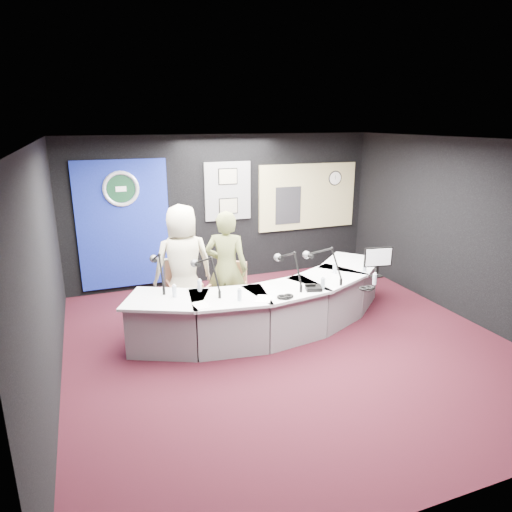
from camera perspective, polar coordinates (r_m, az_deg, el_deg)
name	(u,v)px	position (r m, az deg, el deg)	size (l,w,h in m)	color
ground	(289,344)	(6.60, 4.16, -10.90)	(6.00, 6.00, 0.00)	black
ceiling	(294,141)	(5.86, 4.75, 14.16)	(6.00, 6.00, 0.02)	silver
wall_back	(225,209)	(8.82, -3.87, 5.84)	(6.00, 0.02, 2.80)	black
wall_front	(463,352)	(3.78, 24.43, -10.86)	(6.00, 0.02, 2.80)	black
wall_left	(45,275)	(5.56, -24.83, -2.18)	(0.02, 6.00, 2.80)	black
wall_right	(466,230)	(7.81, 24.82, 2.92)	(0.02, 6.00, 2.80)	black
broadcast_desk	(271,306)	(6.88, 1.92, -6.23)	(4.50, 1.90, 0.75)	silver
backdrop_panel	(124,225)	(8.48, -16.19, 3.74)	(1.60, 0.05, 2.30)	navy
agency_seal	(121,189)	(8.32, -16.53, 8.05)	(0.63, 0.63, 0.07)	silver
seal_center	(121,189)	(8.33, -16.53, 8.05)	(0.48, 0.48, 0.01)	black
pinboard	(228,191)	(8.75, -3.55, 8.09)	(0.90, 0.04, 1.10)	slate
framed_photo_upper	(228,177)	(8.68, -3.52, 9.89)	(0.34, 0.02, 0.27)	gray
framed_photo_lower	(229,206)	(8.76, -3.45, 6.25)	(0.34, 0.02, 0.27)	gray
booth_window_frame	(308,197)	(9.41, 6.48, 7.39)	(2.12, 0.06, 1.32)	tan
booth_glow	(308,197)	(9.41, 6.51, 7.38)	(2.00, 0.02, 1.20)	#D1B484
equipment_rack	(288,206)	(9.22, 4.03, 6.32)	(0.55, 0.02, 0.75)	black
wall_clock	(335,178)	(9.63, 9.86, 9.57)	(0.28, 0.28, 0.01)	white
armchair_left	(185,294)	(7.20, -8.92, -4.69)	(0.51, 0.51, 0.90)	#AB6F4E
armchair_right	(227,291)	(7.01, -3.66, -4.39)	(0.60, 0.60, 1.07)	#AB6F4E
draped_jacket	(180,279)	(7.37, -9.48, -2.81)	(0.50, 0.10, 0.70)	slate
person_man	(183,265)	(7.05, -9.09, -1.07)	(0.91, 0.59, 1.86)	beige
person_woman	(226,269)	(6.89, -3.71, -1.62)	(0.65, 0.43, 1.78)	brown
computer_monitor	(378,257)	(7.10, 14.97, -0.10)	(0.46, 0.03, 0.31)	black
desk_phone	(314,288)	(6.48, 7.21, -4.03)	(0.22, 0.17, 0.05)	black
headphones_near	(367,288)	(6.64, 13.69, -3.92)	(0.20, 0.20, 0.03)	black
headphones_far	(285,296)	(6.17, 3.68, -5.07)	(0.21, 0.21, 0.03)	black
paper_stack	(201,305)	(5.97, -6.86, -6.11)	(0.19, 0.26, 0.00)	white
notepad	(264,299)	(6.13, 0.97, -5.36)	(0.19, 0.27, 0.00)	white
boom_mic_a	(158,267)	(6.59, -12.14, -1.39)	(0.16, 0.74, 0.60)	black
boom_mic_b	(206,271)	(6.32, -6.22, -1.90)	(0.31, 0.71, 0.60)	black
boom_mic_c	(289,266)	(6.54, 4.16, -1.20)	(0.21, 0.73, 0.60)	black
boom_mic_d	(324,261)	(6.79, 8.44, -0.66)	(0.41, 0.67, 0.60)	black
water_bottles	(283,282)	(6.48, 3.39, -3.30)	(3.07, 0.72, 0.18)	silver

